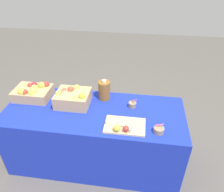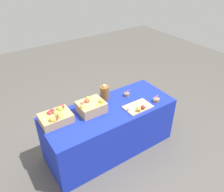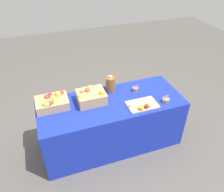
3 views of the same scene
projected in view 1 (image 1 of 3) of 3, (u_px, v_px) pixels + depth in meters
The scene contains 8 objects.
ground_plane at pixel (96, 158), 2.69m from camera, with size 10.00×10.00×0.00m, color #56514C.
table at pixel (95, 136), 2.49m from camera, with size 1.90×0.76×0.74m, color #192DB7.
apple_crate_left at pixel (33, 92), 2.45m from camera, with size 0.40×0.30×0.17m.
apple_crate_middle at pixel (73, 98), 2.34m from camera, with size 0.36×0.30×0.20m.
cutting_board_front at pixel (124, 126), 2.05m from camera, with size 0.39×0.25×0.08m.
sample_bowl_near at pixel (132, 105), 2.32m from camera, with size 0.09×0.09×0.11m.
sample_bowl_mid at pixel (159, 130), 1.99m from camera, with size 0.10×0.10×0.09m.
cider_jug at pixel (104, 90), 2.41m from camera, with size 0.13×0.13×0.24m.
Camera 1 is at (0.45, -1.77, 2.13)m, focal length 34.83 mm.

